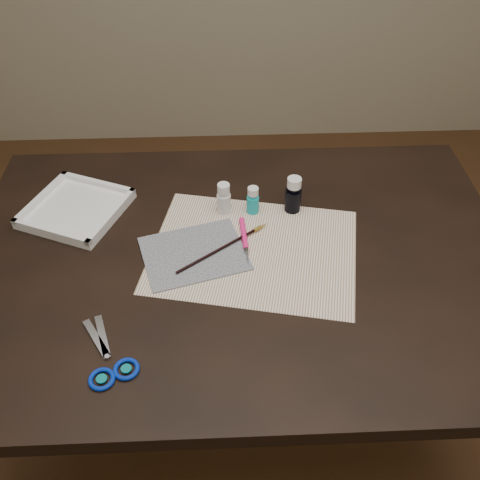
{
  "coord_description": "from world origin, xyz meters",
  "views": [
    {
      "loc": [
        -0.04,
        -0.9,
        1.63
      ],
      "look_at": [
        0.0,
        0.0,
        0.8
      ],
      "focal_mm": 40.0,
      "sensor_mm": 36.0,
      "label": 1
    }
  ],
  "objects_px": {
    "canvas": "(194,253)",
    "palette_tray": "(76,208)",
    "scissors": "(101,352)",
    "paint_bottle_cyan": "(253,200)",
    "paper": "(254,250)",
    "paint_bottle_navy": "(293,195)",
    "paint_bottle_white": "(224,198)"
  },
  "relations": [
    {
      "from": "canvas",
      "to": "paint_bottle_cyan",
      "type": "height_order",
      "value": "paint_bottle_cyan"
    },
    {
      "from": "canvas",
      "to": "palette_tray",
      "type": "relative_size",
      "value": 1.05
    },
    {
      "from": "canvas",
      "to": "paint_bottle_cyan",
      "type": "relative_size",
      "value": 3.08
    },
    {
      "from": "canvas",
      "to": "paint_bottle_navy",
      "type": "relative_size",
      "value": 2.36
    },
    {
      "from": "paint_bottle_navy",
      "to": "scissors",
      "type": "distance_m",
      "value": 0.61
    },
    {
      "from": "paint_bottle_white",
      "to": "scissors",
      "type": "xyz_separation_m",
      "value": [
        -0.25,
        -0.43,
        -0.04
      ]
    },
    {
      "from": "paint_bottle_cyan",
      "to": "scissors",
      "type": "xyz_separation_m",
      "value": [
        -0.33,
        -0.42,
        -0.03
      ]
    },
    {
      "from": "paper",
      "to": "paint_bottle_navy",
      "type": "relative_size",
      "value": 4.81
    },
    {
      "from": "paper",
      "to": "scissors",
      "type": "xyz_separation_m",
      "value": [
        -0.32,
        -0.28,
        0.0
      ]
    },
    {
      "from": "paper",
      "to": "palette_tray",
      "type": "height_order",
      "value": "palette_tray"
    },
    {
      "from": "paper",
      "to": "canvas",
      "type": "height_order",
      "value": "canvas"
    },
    {
      "from": "paper",
      "to": "paint_bottle_navy",
      "type": "bearing_deg",
      "value": 53.66
    },
    {
      "from": "canvas",
      "to": "scissors",
      "type": "bearing_deg",
      "value": -123.14
    },
    {
      "from": "canvas",
      "to": "paint_bottle_cyan",
      "type": "xyz_separation_m",
      "value": [
        0.15,
        0.15,
        0.03
      ]
    },
    {
      "from": "canvas",
      "to": "palette_tray",
      "type": "distance_m",
      "value": 0.35
    },
    {
      "from": "paper",
      "to": "scissors",
      "type": "bearing_deg",
      "value": -138.77
    },
    {
      "from": "paint_bottle_cyan",
      "to": "palette_tray",
      "type": "distance_m",
      "value": 0.45
    },
    {
      "from": "palette_tray",
      "to": "paint_bottle_white",
      "type": "bearing_deg",
      "value": -2.09
    },
    {
      "from": "scissors",
      "to": "paint_bottle_navy",
      "type": "bearing_deg",
      "value": -76.97
    },
    {
      "from": "canvas",
      "to": "paint_bottle_navy",
      "type": "height_order",
      "value": "paint_bottle_navy"
    },
    {
      "from": "paint_bottle_cyan",
      "to": "palette_tray",
      "type": "xyz_separation_m",
      "value": [
        -0.45,
        0.02,
        -0.02
      ]
    },
    {
      "from": "paint_bottle_cyan",
      "to": "scissors",
      "type": "height_order",
      "value": "paint_bottle_cyan"
    },
    {
      "from": "paint_bottle_cyan",
      "to": "paint_bottle_navy",
      "type": "bearing_deg",
      "value": 1.91
    },
    {
      "from": "canvas",
      "to": "palette_tray",
      "type": "height_order",
      "value": "palette_tray"
    },
    {
      "from": "canvas",
      "to": "scissors",
      "type": "xyz_separation_m",
      "value": [
        -0.18,
        -0.27,
        0.0
      ]
    },
    {
      "from": "paper",
      "to": "canvas",
      "type": "distance_m",
      "value": 0.14
    },
    {
      "from": "canvas",
      "to": "palette_tray",
      "type": "xyz_separation_m",
      "value": [
        -0.3,
        0.17,
        0.01
      ]
    },
    {
      "from": "paper",
      "to": "paint_bottle_navy",
      "type": "distance_m",
      "value": 0.19
    },
    {
      "from": "canvas",
      "to": "paint_bottle_navy",
      "type": "xyz_separation_m",
      "value": [
        0.25,
        0.15,
        0.05
      ]
    },
    {
      "from": "scissors",
      "to": "palette_tray",
      "type": "bearing_deg",
      "value": -15.9
    },
    {
      "from": "scissors",
      "to": "palette_tray",
      "type": "distance_m",
      "value": 0.46
    },
    {
      "from": "palette_tray",
      "to": "canvas",
      "type": "bearing_deg",
      "value": -29.09
    }
  ]
}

